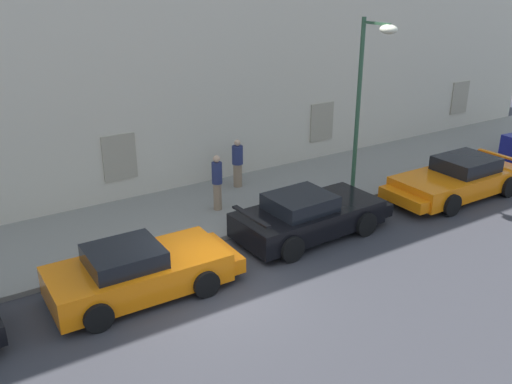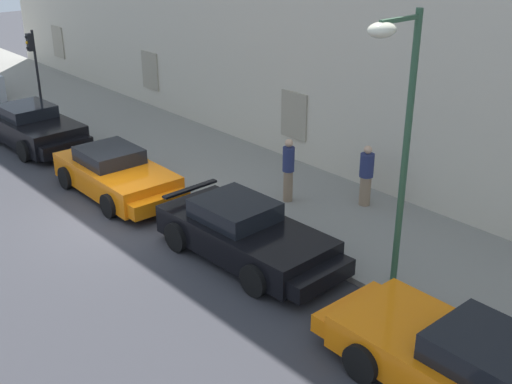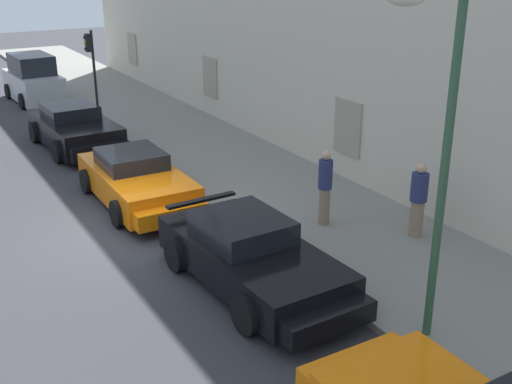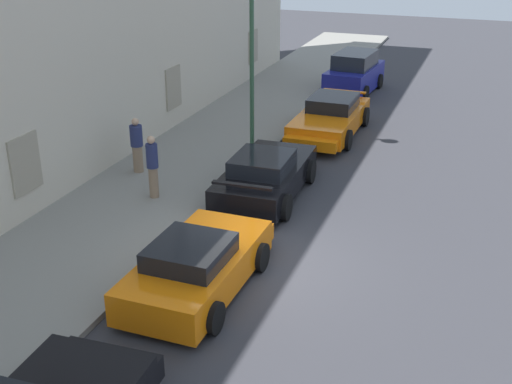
% 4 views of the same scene
% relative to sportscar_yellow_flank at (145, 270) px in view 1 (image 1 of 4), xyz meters
% --- Properties ---
extents(ground_plane, '(80.00, 80.00, 0.00)m').
position_rel_sportscar_yellow_flank_xyz_m(ground_plane, '(1.45, -0.82, -0.58)').
color(ground_plane, '#333338').
extents(sidewalk, '(60.00, 4.19, 0.14)m').
position_rel_sportscar_yellow_flank_xyz_m(sidewalk, '(1.45, 3.42, -0.51)').
color(sidewalk, gray).
rests_on(sidewalk, ground).
extents(sportscar_yellow_flank, '(4.53, 2.16, 1.29)m').
position_rel_sportscar_yellow_flank_xyz_m(sportscar_yellow_flank, '(0.00, 0.00, 0.00)').
color(sportscar_yellow_flank, orange).
rests_on(sportscar_yellow_flank, ground).
extents(sportscar_white_middle, '(4.81, 2.26, 1.33)m').
position_rel_sportscar_yellow_flank_xyz_m(sportscar_white_middle, '(5.29, 0.33, 0.03)').
color(sportscar_white_middle, black).
rests_on(sportscar_white_middle, ground).
extents(sportscar_tail_end, '(5.10, 2.21, 1.33)m').
position_rel_sportscar_yellow_flank_xyz_m(sportscar_tail_end, '(11.06, 0.01, 0.03)').
color(sportscar_tail_end, orange).
rests_on(sportscar_tail_end, ground).
extents(street_lamp, '(0.44, 1.42, 5.72)m').
position_rel_sportscar_yellow_flank_xyz_m(street_lamp, '(8.23, 1.48, 3.51)').
color(street_lamp, '#2D5138').
rests_on(street_lamp, sidewalk).
extents(pedestrian_admiring, '(0.44, 0.44, 1.79)m').
position_rel_sportscar_yellow_flank_xyz_m(pedestrian_admiring, '(3.69, 3.11, 0.49)').
color(pedestrian_admiring, '#8C7259').
rests_on(pedestrian_admiring, sidewalk).
extents(pedestrian_strolling, '(0.53, 0.53, 1.69)m').
position_rel_sportscar_yellow_flank_xyz_m(pedestrian_strolling, '(5.25, 4.49, 0.42)').
color(pedestrian_strolling, '#8C7259').
rests_on(pedestrian_strolling, sidewalk).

